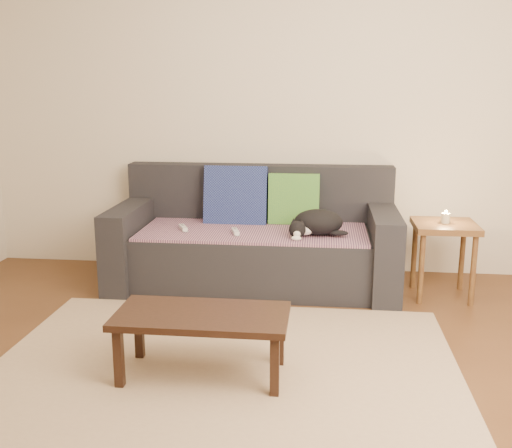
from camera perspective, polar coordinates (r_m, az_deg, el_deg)
name	(u,v)px	position (r m, az deg, el deg)	size (l,w,h in m)	color
ground	(220,379)	(3.20, -3.44, -14.56)	(4.50, 4.50, 0.00)	brown
back_wall	(261,109)	(4.82, 0.50, 10.90)	(4.50, 0.04, 2.60)	beige
sofa	(255,244)	(4.54, -0.09, -1.89)	(2.10, 0.94, 0.87)	#232328
throw_blanket	(254,231)	(4.42, -0.23, -0.68)	(1.66, 0.74, 0.02)	#392343
cushion_navy	(236,198)	(4.66, -1.93, 2.52)	(0.49, 0.12, 0.49)	#131852
cushion_green	(294,199)	(4.61, 3.63, 2.40)	(0.39, 0.10, 0.39)	#0D533C
cat	(317,223)	(4.27, 5.79, 0.10)	(0.42, 0.34, 0.18)	black
wii_remote_a	(183,228)	(4.45, -6.94, -0.37)	(0.15, 0.04, 0.03)	white
wii_remote_b	(235,232)	(4.31, -1.97, -0.73)	(0.15, 0.04, 0.03)	white
side_table	(444,236)	(4.42, 17.49, -1.10)	(0.43, 0.43, 0.54)	brown
candle	(446,218)	(4.39, 17.61, 0.57)	(0.06, 0.06, 0.09)	beige
rug	(225,365)	(3.33, -2.99, -13.28)	(2.50, 1.80, 0.01)	tan
coffee_table	(202,321)	(3.10, -5.18, -9.19)	(0.88, 0.44, 0.35)	black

